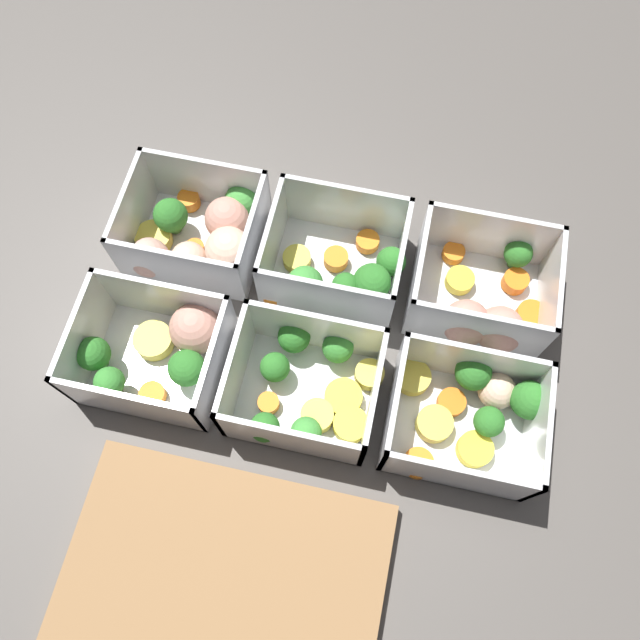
% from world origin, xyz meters
% --- Properties ---
extents(ground_plane, '(4.00, 4.00, 0.00)m').
position_xyz_m(ground_plane, '(0.00, 0.00, 0.00)').
color(ground_plane, '#56514C').
extents(container_near_left, '(0.15, 0.14, 0.08)m').
position_xyz_m(container_near_left, '(-0.16, -0.06, 0.03)').
color(container_near_left, white).
rests_on(container_near_left, ground_plane).
extents(container_near_center, '(0.15, 0.12, 0.08)m').
position_xyz_m(container_near_center, '(-0.01, -0.06, 0.03)').
color(container_near_center, white).
rests_on(container_near_center, ground_plane).
extents(container_near_right, '(0.14, 0.13, 0.08)m').
position_xyz_m(container_near_right, '(0.15, -0.07, 0.03)').
color(container_near_right, white).
rests_on(container_near_right, ground_plane).
extents(container_far_left, '(0.15, 0.13, 0.08)m').
position_xyz_m(container_far_left, '(-0.16, 0.06, 0.03)').
color(container_far_left, white).
rests_on(container_far_left, ground_plane).
extents(container_far_center, '(0.15, 0.12, 0.08)m').
position_xyz_m(container_far_center, '(-0.00, 0.07, 0.03)').
color(container_far_center, white).
rests_on(container_far_center, ground_plane).
extents(container_far_right, '(0.14, 0.12, 0.08)m').
position_xyz_m(container_far_right, '(0.15, 0.07, 0.03)').
color(container_far_right, white).
rests_on(container_far_right, ground_plane).
extents(cutting_board, '(0.28, 0.18, 0.02)m').
position_xyz_m(cutting_board, '(0.03, 0.25, 0.01)').
color(cutting_board, olive).
rests_on(cutting_board, ground_plane).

